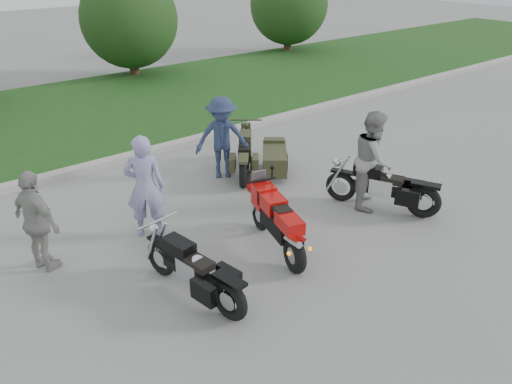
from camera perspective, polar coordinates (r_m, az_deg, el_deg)
ground at (r=7.99m, az=4.17°, el=-9.56°), size 80.00×80.00×0.00m
curb at (r=12.46m, az=-14.79°, el=3.81°), size 60.00×0.30×0.15m
grass_strip at (r=16.16m, az=-21.12°, el=8.06°), size 60.00×8.00×0.14m
tree_mid_right at (r=20.21m, az=-14.30°, el=18.60°), size 3.60×3.60×4.00m
tree_far_right at (r=24.66m, az=3.77°, el=20.59°), size 3.60×3.60×4.00m
sportbike_red at (r=8.31m, az=2.47°, el=-3.32°), size 0.78×1.99×0.97m
cruiser_left at (r=7.35m, az=-6.78°, el=-9.22°), size 0.55×2.14×0.83m
cruiser_right at (r=9.97m, az=14.66°, el=0.33°), size 1.13×2.09×0.87m
cruiser_sidecar at (r=11.20m, az=0.71°, el=3.92°), size 1.82×2.02×0.85m
person_stripe at (r=8.80m, az=-12.58°, el=0.58°), size 0.82×0.75×1.88m
person_grey at (r=9.92m, az=13.20°, el=3.65°), size 1.18×1.15×1.92m
person_denim at (r=10.94m, az=-3.90°, el=6.19°), size 1.36×1.19×1.83m
person_back at (r=8.41m, az=-23.73°, el=-3.14°), size 0.71×1.08×1.70m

